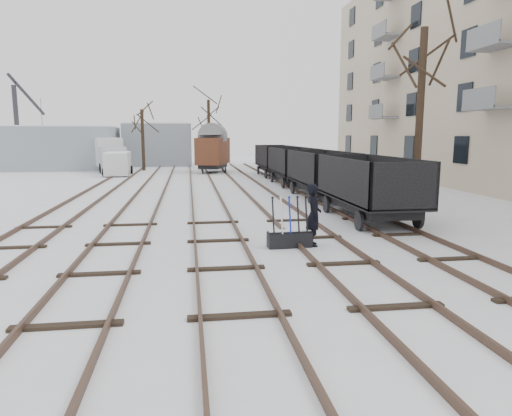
{
  "coord_description": "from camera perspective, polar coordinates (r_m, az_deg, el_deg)",
  "views": [
    {
      "loc": [
        -0.86,
        -10.81,
        3.28
      ],
      "look_at": [
        1.03,
        1.96,
        1.2
      ],
      "focal_mm": 32.0,
      "sensor_mm": 36.0,
      "label": 1
    }
  ],
  "objects": [
    {
      "name": "tree_far_left",
      "position": [
        43.53,
        -13.96,
        8.23
      ],
      "size": [
        0.3,
        0.3,
        5.56
      ],
      "primitive_type": "cylinder",
      "color": "black",
      "rests_on": "ground"
    },
    {
      "name": "tree_near",
      "position": [
        19.7,
        19.73,
        9.86
      ],
      "size": [
        0.3,
        0.3,
        7.41
      ],
      "primitive_type": "cylinder",
      "color": "black",
      "rests_on": "ground"
    },
    {
      "name": "box_van_wagon",
      "position": [
        40.31,
        -5.4,
        7.21
      ],
      "size": [
        3.5,
        4.85,
        3.33
      ],
      "rotation": [
        0.0,
        0.0,
        -0.3
      ],
      "color": "black",
      "rests_on": "ground"
    },
    {
      "name": "crane",
      "position": [
        48.94,
        -27.48,
        7.02
      ],
      "size": [
        2.22,
        5.27,
        8.83
      ],
      "rotation": [
        0.0,
        0.0,
        -0.32
      ],
      "color": "#28282C",
      "rests_on": "ground"
    },
    {
      "name": "freight_wagon_c",
      "position": [
        30.31,
        4.69,
        4.67
      ],
      "size": [
        2.37,
        5.93,
        2.42
      ],
      "color": "black",
      "rests_on": "ground"
    },
    {
      "name": "panel_van",
      "position": [
        38.92,
        -16.89,
        5.38
      ],
      "size": [
        2.08,
        4.36,
        1.88
      ],
      "rotation": [
        0.0,
        0.0,
        0.06
      ],
      "color": "silver",
      "rests_on": "ground"
    },
    {
      "name": "freight_wagon_d",
      "position": [
        36.56,
        2.42,
        5.46
      ],
      "size": [
        2.37,
        5.93,
        2.42
      ],
      "color": "black",
      "rests_on": "ground"
    },
    {
      "name": "lorry",
      "position": [
        43.51,
        -17.99,
        6.42
      ],
      "size": [
        3.43,
        6.88,
        2.99
      ],
      "rotation": [
        0.0,
        0.0,
        0.31
      ],
      "color": "black",
      "rests_on": "ground"
    },
    {
      "name": "ground",
      "position": [
        11.33,
        -3.74,
        -7.7
      ],
      "size": [
        120.0,
        120.0,
        0.0
      ],
      "primitive_type": "plane",
      "color": "white",
      "rests_on": "ground"
    },
    {
      "name": "worker",
      "position": [
        13.62,
        7.23,
        -0.86
      ],
      "size": [
        0.53,
        0.73,
        1.86
      ],
      "primitive_type": "imported",
      "rotation": [
        0.0,
        0.0,
        1.43
      ],
      "color": "black",
      "rests_on": "ground"
    },
    {
      "name": "freight_wagon_a",
      "position": [
        18.15,
        13.87,
        1.43
      ],
      "size": [
        2.37,
        5.93,
        2.42
      ],
      "color": "black",
      "rests_on": "ground"
    },
    {
      "name": "shed_right",
      "position": [
        50.92,
        -12.08,
        7.8
      ],
      "size": [
        7.0,
        6.0,
        4.5
      ],
      "color": "#8D979F",
      "rests_on": "ground"
    },
    {
      "name": "ground_frame",
      "position": [
        13.47,
        4.21,
        -3.73
      ],
      "size": [
        1.32,
        0.47,
        1.49
      ],
      "rotation": [
        0.0,
        0.0,
        0.04
      ],
      "color": "black",
      "rests_on": "ground"
    },
    {
      "name": "freight_wagon_b",
      "position": [
        24.15,
        8.13,
        3.47
      ],
      "size": [
        2.37,
        5.93,
        2.42
      ],
      "color": "black",
      "rests_on": "ground"
    },
    {
      "name": "tracks",
      "position": [
        24.71,
        -6.36,
        1.64
      ],
      "size": [
        13.9,
        52.0,
        0.16
      ],
      "color": "black",
      "rests_on": "ground"
    },
    {
      "name": "shed_left",
      "position": [
        48.37,
        -23.14,
        6.97
      ],
      "size": [
        10.0,
        8.0,
        4.1
      ],
      "color": "#8D979F",
      "rests_on": "ground"
    },
    {
      "name": "tree_far_right",
      "position": [
        46.89,
        -5.9,
        9.21
      ],
      "size": [
        0.3,
        0.3,
        6.72
      ],
      "primitive_type": "cylinder",
      "color": "black",
      "rests_on": "ground"
    }
  ]
}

